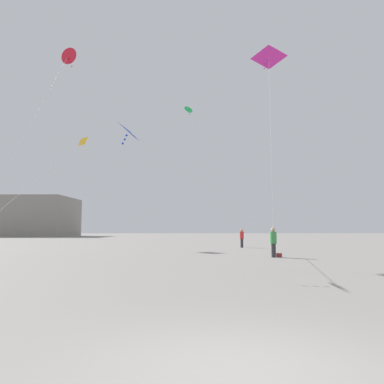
% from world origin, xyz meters
% --- Properties ---
extents(ground_plane, '(300.00, 300.00, 0.00)m').
position_xyz_m(ground_plane, '(0.00, 0.00, 0.00)').
color(ground_plane, gray).
extents(person_in_green, '(0.38, 0.38, 1.74)m').
position_xyz_m(person_in_green, '(4.65, 17.40, 0.95)').
color(person_in_green, '#2D2D33').
rests_on(person_in_green, ground_plane).
extents(person_in_red, '(0.37, 0.37, 1.68)m').
position_xyz_m(person_in_red, '(4.66, 29.13, 0.92)').
color(person_in_red, '#2D2D33').
rests_on(person_in_red, ground_plane).
extents(kite_amber_delta, '(3.59, 13.21, 9.12)m').
position_xyz_m(kite_amber_delta, '(-10.33, 30.69, 9.84)').
color(kite_amber_delta, yellow).
extents(kite_crimson_diamond, '(5.21, 3.73, 13.30)m').
position_xyz_m(kite_crimson_diamond, '(-8.93, 21.47, 13.97)').
color(kite_crimson_diamond, red).
extents(kite_magenta_delta, '(1.90, 2.88, 12.41)m').
position_xyz_m(kite_magenta_delta, '(5.16, 19.67, 13.08)').
color(kite_magenta_delta, '#D12899').
extents(kite_cobalt_delta, '(8.21, 6.45, 5.03)m').
position_xyz_m(kite_cobalt_delta, '(-2.95, 11.86, 5.88)').
color(kite_cobalt_delta, blue).
extents(kite_emerald_diamond, '(5.34, 2.27, 12.23)m').
position_xyz_m(kite_emerald_diamond, '(-0.00, 30.76, 13.03)').
color(kite_emerald_diamond, green).
extents(building_left_hall, '(21.34, 17.21, 9.02)m').
position_xyz_m(building_left_hall, '(-37.00, 83.56, 4.51)').
color(building_left_hall, gray).
rests_on(building_left_hall, ground_plane).
extents(handbag_beside_flyer, '(0.35, 0.24, 0.24)m').
position_xyz_m(handbag_beside_flyer, '(5.00, 17.50, 0.12)').
color(handbag_beside_flyer, maroon).
rests_on(handbag_beside_flyer, ground_plane).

